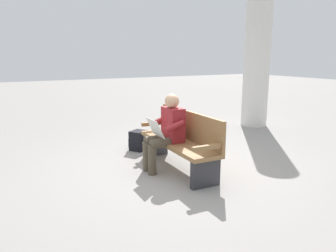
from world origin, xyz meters
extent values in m
plane|color=gray|center=(0.00, 0.00, 0.00)|extent=(40.00, 40.00, 0.00)
cube|color=olive|center=(0.00, 0.00, 0.42)|extent=(1.82, 0.55, 0.06)
cube|color=olive|center=(-0.01, -0.21, 0.68)|extent=(1.80, 0.12, 0.45)
cube|color=olive|center=(-0.85, 0.03, 0.57)|extent=(0.08, 0.48, 0.06)
cube|color=olive|center=(0.85, -0.03, 0.57)|extent=(0.08, 0.48, 0.06)
cube|color=#2D2D33|center=(-0.80, 0.03, 0.20)|extent=(0.10, 0.43, 0.39)
cube|color=#2D2D33|center=(0.80, -0.03, 0.20)|extent=(0.10, 0.43, 0.39)
cube|color=maroon|center=(0.05, 0.05, 0.71)|extent=(0.41, 0.24, 0.52)
sphere|color=tan|center=(0.05, 0.07, 1.07)|extent=(0.22, 0.22, 0.22)
cylinder|color=#4C4233|center=(-0.04, 0.26, 0.47)|extent=(0.17, 0.43, 0.15)
cylinder|color=#4C4233|center=(0.16, 0.25, 0.47)|extent=(0.17, 0.43, 0.15)
cylinder|color=#4C4233|center=(-0.03, 0.45, 0.23)|extent=(0.13, 0.13, 0.45)
cylinder|color=#4C4233|center=(0.17, 0.44, 0.23)|extent=(0.13, 0.13, 0.45)
cylinder|color=maroon|center=(-0.18, 0.16, 0.74)|extent=(0.10, 0.32, 0.18)
cylinder|color=maroon|center=(0.30, 0.14, 0.74)|extent=(0.10, 0.32, 0.18)
cube|color=silver|center=(0.07, 0.35, 0.68)|extent=(0.40, 0.15, 0.27)
cube|color=black|center=(1.25, 0.10, 0.18)|extent=(0.36, 0.37, 0.37)
cube|color=black|center=(1.38, 0.18, 0.13)|extent=(0.14, 0.19, 0.17)
cylinder|color=silver|center=(1.88, -3.37, 1.61)|extent=(0.63, 0.63, 3.23)
camera|label=1|loc=(-4.17, 2.48, 1.74)|focal=34.83mm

